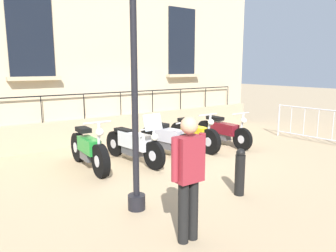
{
  "coord_description": "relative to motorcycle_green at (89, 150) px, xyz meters",
  "views": [
    {
      "loc": [
        6.75,
        -4.68,
        2.26
      ],
      "look_at": [
        0.33,
        0.0,
        0.8
      ],
      "focal_mm": 34.42,
      "sensor_mm": 36.0,
      "label": 1
    }
  ],
  "objects": [
    {
      "name": "motorcycle_green",
      "position": [
        0.0,
        0.0,
        0.0
      ],
      "size": [
        2.1,
        0.6,
        1.16
      ],
      "color": "black",
      "rests_on": "ground_plane"
    },
    {
      "name": "building_facade",
      "position": [
        -2.64,
        2.0,
        3.45
      ],
      "size": [
        0.82,
        11.34,
        7.99
      ],
      "color": "#C6B28E",
      "rests_on": "ground_plane"
    },
    {
      "name": "crowd_barrier",
      "position": [
        1.43,
        6.56,
        0.14
      ],
      "size": [
        2.26,
        0.13,
        1.05
      ],
      "color": "#B7B7BF",
      "rests_on": "ground_plane"
    },
    {
      "name": "motorcycle_yellow",
      "position": [
        0.06,
        3.04,
        -0.01
      ],
      "size": [
        1.95,
        0.64,
        1.05
      ],
      "color": "black",
      "rests_on": "ground_plane"
    },
    {
      "name": "lamppost",
      "position": [
        2.45,
        -0.22,
        2.02
      ],
      "size": [
        0.29,
        0.99,
        3.95
      ],
      "color": "black",
      "rests_on": "ground_plane"
    },
    {
      "name": "motorcycle_silver",
      "position": [
        0.19,
        2.07,
        -0.01
      ],
      "size": [
        1.99,
        0.65,
        0.96
      ],
      "color": "black",
      "rests_on": "ground_plane"
    },
    {
      "name": "motorcycle_maroon",
      "position": [
        0.18,
        4.05,
        -0.01
      ],
      "size": [
        2.15,
        0.65,
        1.03
      ],
      "color": "black",
      "rests_on": "ground_plane"
    },
    {
      "name": "bollard",
      "position": [
        3.02,
        1.57,
        0.0
      ],
      "size": [
        0.18,
        0.18,
        0.85
      ],
      "color": "black",
      "rests_on": "ground_plane"
    },
    {
      "name": "pedestrian_standing",
      "position": [
        3.67,
        -0.16,
        0.51
      ],
      "size": [
        0.22,
        0.53,
        1.66
      ],
      "color": "black",
      "rests_on": "ground_plane"
    },
    {
      "name": "ground_plane",
      "position": [
        -0.06,
        2.0,
        -0.43
      ],
      "size": [
        60.0,
        60.0,
        0.0
      ],
      "primitive_type": "plane",
      "color": "tan"
    },
    {
      "name": "motorcycle_white",
      "position": [
        0.18,
        1.06,
        0.02
      ],
      "size": [
        2.19,
        0.58,
        1.25
      ],
      "color": "black",
      "rests_on": "ground_plane"
    }
  ]
}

